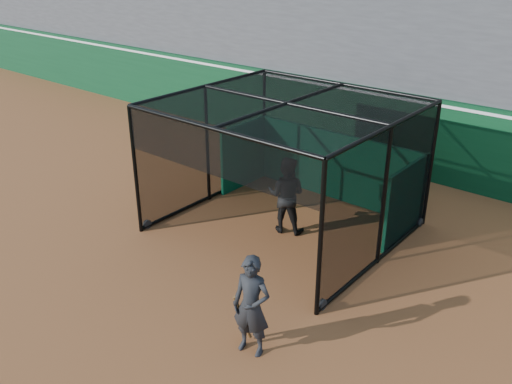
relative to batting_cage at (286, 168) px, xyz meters
The scene contains 6 objects.
ground 3.56m from the batting_cage, 92.37° to the right, with size 120.00×120.00×0.00m, color brown.
outfield_wall 5.33m from the batting_cage, 91.42° to the left, with size 50.00×0.50×2.50m.
grandstand 9.54m from the batting_cage, 90.83° to the left, with size 50.00×7.85×8.95m.
batting_cage is the anchor object (origin of this frame).
batter 0.65m from the batting_cage, 41.76° to the right, with size 0.94×0.73×1.93m, color black.
on_deck_player 4.68m from the batting_cage, 60.12° to the right, with size 0.76×0.59×1.87m.
Camera 1 is at (7.28, -6.55, 6.46)m, focal length 38.00 mm.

